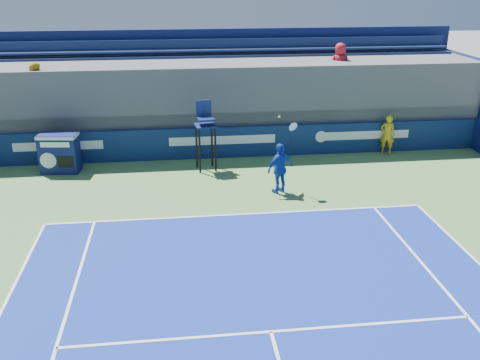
{
  "coord_description": "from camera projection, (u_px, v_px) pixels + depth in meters",
  "views": [
    {
      "loc": [
        -1.65,
        -2.18,
        6.65
      ],
      "look_at": [
        0.0,
        11.5,
        1.25
      ],
      "focal_mm": 40.0,
      "sensor_mm": 36.0,
      "label": 1
    }
  ],
  "objects": [
    {
      "name": "ball_person",
      "position": [
        387.0,
        135.0,
        20.54
      ],
      "size": [
        0.67,
        0.57,
        1.55
      ],
      "primitive_type": "imported",
      "rotation": [
        0.0,
        0.0,
        2.71
      ],
      "color": "gold",
      "rests_on": "apron"
    },
    {
      "name": "stadium_seating",
      "position": [
        217.0,
        98.0,
        21.66
      ],
      "size": [
        21.0,
        4.05,
        4.4
      ],
      "color": "#4B4B50",
      "rests_on": "ground"
    },
    {
      "name": "match_clock",
      "position": [
        59.0,
        152.0,
        18.69
      ],
      "size": [
        1.4,
        0.87,
        1.4
      ],
      "color": "#0F154C",
      "rests_on": "ground"
    },
    {
      "name": "back_hoarding",
      "position": [
        222.0,
        142.0,
        20.21
      ],
      "size": [
        20.4,
        0.21,
        1.2
      ],
      "color": "#0D1F4C",
      "rests_on": "ground"
    },
    {
      "name": "tennis_player",
      "position": [
        280.0,
        168.0,
        16.88
      ],
      "size": [
        1.05,
        0.79,
        2.57
      ],
      "color": "#153CAD",
      "rests_on": "apron"
    },
    {
      "name": "umpire_chair",
      "position": [
        205.0,
        128.0,
        18.65
      ],
      "size": [
        0.8,
        0.8,
        2.48
      ],
      "color": "black",
      "rests_on": "ground"
    }
  ]
}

